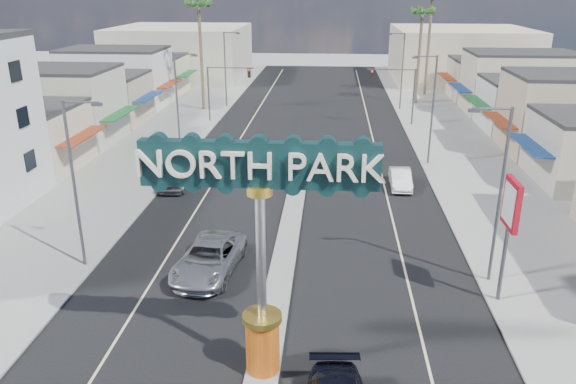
% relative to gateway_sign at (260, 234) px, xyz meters
% --- Properties ---
extents(ground, '(160.00, 160.00, 0.00)m').
position_rel_gateway_sign_xyz_m(ground, '(0.00, 28.02, -5.93)').
color(ground, gray).
rests_on(ground, ground).
extents(road, '(20.00, 120.00, 0.01)m').
position_rel_gateway_sign_xyz_m(road, '(0.00, 28.02, -5.92)').
color(road, black).
rests_on(road, ground).
extents(median_island, '(1.30, 30.00, 0.16)m').
position_rel_gateway_sign_xyz_m(median_island, '(0.00, 12.02, -5.85)').
color(median_island, gray).
rests_on(median_island, ground).
extents(sidewalk_left, '(8.00, 120.00, 0.12)m').
position_rel_gateway_sign_xyz_m(sidewalk_left, '(-14.00, 28.02, -5.87)').
color(sidewalk_left, gray).
rests_on(sidewalk_left, ground).
extents(sidewalk_right, '(8.00, 120.00, 0.12)m').
position_rel_gateway_sign_xyz_m(sidewalk_right, '(14.00, 28.02, -5.87)').
color(sidewalk_right, gray).
rests_on(sidewalk_right, ground).
extents(storefront_row_left, '(12.00, 42.00, 6.00)m').
position_rel_gateway_sign_xyz_m(storefront_row_left, '(-24.00, 41.02, -2.93)').
color(storefront_row_left, beige).
rests_on(storefront_row_left, ground).
extents(storefront_row_right, '(12.00, 42.00, 6.00)m').
position_rel_gateway_sign_xyz_m(storefront_row_right, '(24.00, 41.02, -2.93)').
color(storefront_row_right, '#B7B29E').
rests_on(storefront_row_right, ground).
extents(backdrop_far_left, '(20.00, 20.00, 8.00)m').
position_rel_gateway_sign_xyz_m(backdrop_far_left, '(-22.00, 73.02, -1.93)').
color(backdrop_far_left, '#B7B29E').
rests_on(backdrop_far_left, ground).
extents(backdrop_far_right, '(20.00, 20.00, 8.00)m').
position_rel_gateway_sign_xyz_m(backdrop_far_right, '(22.00, 73.02, -1.93)').
color(backdrop_far_right, beige).
rests_on(backdrop_far_right, ground).
extents(gateway_sign, '(8.20, 1.50, 9.15)m').
position_rel_gateway_sign_xyz_m(gateway_sign, '(0.00, 0.00, 0.00)').
color(gateway_sign, red).
rests_on(gateway_sign, median_island).
extents(traffic_signal_left, '(5.09, 0.45, 6.00)m').
position_rel_gateway_sign_xyz_m(traffic_signal_left, '(-9.18, 42.02, -1.65)').
color(traffic_signal_left, '#47474C').
rests_on(traffic_signal_left, ground).
extents(traffic_signal_right, '(5.09, 0.45, 6.00)m').
position_rel_gateway_sign_xyz_m(traffic_signal_right, '(9.18, 42.02, -1.65)').
color(traffic_signal_right, '#47474C').
rests_on(traffic_signal_right, ground).
extents(streetlight_l_near, '(2.03, 0.22, 9.00)m').
position_rel_gateway_sign_xyz_m(streetlight_l_near, '(-10.43, 8.02, -0.86)').
color(streetlight_l_near, '#47474C').
rests_on(streetlight_l_near, ground).
extents(streetlight_l_mid, '(2.03, 0.22, 9.00)m').
position_rel_gateway_sign_xyz_m(streetlight_l_mid, '(-10.43, 28.02, -0.86)').
color(streetlight_l_mid, '#47474C').
rests_on(streetlight_l_mid, ground).
extents(streetlight_l_far, '(2.03, 0.22, 9.00)m').
position_rel_gateway_sign_xyz_m(streetlight_l_far, '(-10.43, 50.02, -0.86)').
color(streetlight_l_far, '#47474C').
rests_on(streetlight_l_far, ground).
extents(streetlight_r_near, '(2.03, 0.22, 9.00)m').
position_rel_gateway_sign_xyz_m(streetlight_r_near, '(10.43, 8.02, -0.86)').
color(streetlight_r_near, '#47474C').
rests_on(streetlight_r_near, ground).
extents(streetlight_r_mid, '(2.03, 0.22, 9.00)m').
position_rel_gateway_sign_xyz_m(streetlight_r_mid, '(10.43, 28.02, -0.86)').
color(streetlight_r_mid, '#47474C').
rests_on(streetlight_r_mid, ground).
extents(streetlight_r_far, '(2.03, 0.22, 9.00)m').
position_rel_gateway_sign_xyz_m(streetlight_r_far, '(10.43, 50.02, -0.86)').
color(streetlight_r_far, '#47474C').
rests_on(streetlight_r_far, ground).
extents(palm_left_far, '(2.60, 2.60, 13.10)m').
position_rel_gateway_sign_xyz_m(palm_left_far, '(-13.00, 48.02, 5.57)').
color(palm_left_far, brown).
rests_on(palm_left_far, ground).
extents(palm_right_mid, '(2.60, 2.60, 12.10)m').
position_rel_gateway_sign_xyz_m(palm_right_mid, '(13.00, 54.02, 4.67)').
color(palm_right_mid, brown).
rests_on(palm_right_mid, ground).
extents(palm_right_far, '(2.60, 2.60, 14.10)m').
position_rel_gateway_sign_xyz_m(palm_right_far, '(15.00, 60.02, 6.46)').
color(palm_right_far, brown).
rests_on(palm_right_far, ground).
extents(suv_left, '(3.45, 6.34, 1.69)m').
position_rel_gateway_sign_xyz_m(suv_left, '(-3.76, 7.82, -5.08)').
color(suv_left, '#9D9EA1').
rests_on(suv_left, ground).
extents(car_parked_left, '(2.04, 4.98, 1.69)m').
position_rel_gateway_sign_xyz_m(car_parked_left, '(-9.00, 20.86, -5.08)').
color(car_parked_left, slate).
rests_on(car_parked_left, ground).
extents(car_parked_right, '(1.52, 4.19, 1.37)m').
position_rel_gateway_sign_xyz_m(car_parked_right, '(7.64, 22.02, -5.24)').
color(car_parked_right, silver).
rests_on(car_parked_right, ground).
extents(bank_pylon_sign, '(0.28, 1.88, 6.00)m').
position_rel_gateway_sign_xyz_m(bank_pylon_sign, '(10.55, 6.11, -1.27)').
color(bank_pylon_sign, '#47474C').
rests_on(bank_pylon_sign, sidewalk_right).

